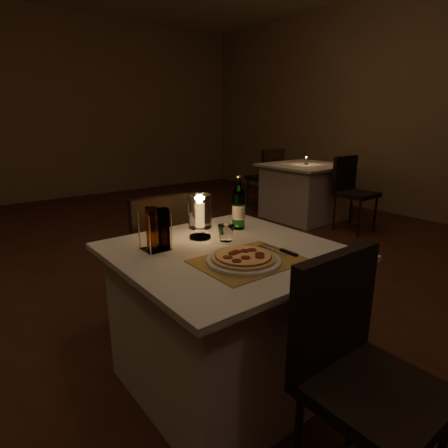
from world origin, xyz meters
TOP-DOWN VIEW (x-y plane):
  - floor at (0.00, 0.00)m, footprint 8.00×10.00m
  - wall_back at (0.00, 5.01)m, footprint 8.00×0.02m
  - main_table at (-0.15, -0.44)m, footprint 1.00×1.00m
  - chair_near at (-0.15, -1.15)m, footprint 0.42×0.42m
  - chair_far at (-0.15, 0.27)m, footprint 0.42×0.42m
  - placemat at (-0.17, -0.62)m, footprint 0.45×0.34m
  - plate at (-0.20, -0.62)m, footprint 0.32×0.32m
  - pizza at (-0.20, -0.62)m, footprint 0.28×0.28m
  - fork at (-0.00, -0.59)m, footprint 0.02×0.18m
  - knife at (0.03, -0.65)m, footprint 0.02×0.22m
  - tumbler at (-0.07, -0.34)m, footprint 0.08×0.08m
  - water_bottle at (0.12, -0.21)m, footprint 0.07×0.07m
  - hurricane_candle at (-0.15, -0.22)m, footprint 0.12×0.12m
  - cruet_caddy at (-0.42, -0.26)m, footprint 0.12×0.12m
  - neighbor_table_right at (2.77, 1.55)m, footprint 1.00×1.00m
  - neighbor_chair_ra at (2.77, 0.84)m, footprint 0.42×0.42m
  - neighbor_chair_rb at (2.77, 2.26)m, footprint 0.42×0.42m
  - neighbor_candle_right at (2.77, 1.55)m, footprint 0.03×0.03m

SIDE VIEW (x-z plane):
  - floor at x=0.00m, z-range -0.02..0.00m
  - main_table at x=-0.15m, z-range 0.00..0.74m
  - neighbor_table_right at x=2.77m, z-range 0.00..0.74m
  - chair_near at x=-0.15m, z-range 0.10..1.00m
  - chair_far at x=-0.15m, z-range 0.10..1.00m
  - neighbor_chair_ra at x=2.77m, z-range 0.10..1.00m
  - neighbor_chair_rb at x=2.77m, z-range 0.10..1.00m
  - placemat at x=-0.17m, z-range 0.74..0.74m
  - fork at x=0.00m, z-range 0.74..0.75m
  - knife at x=0.03m, z-range 0.74..0.76m
  - plate at x=-0.20m, z-range 0.74..0.76m
  - pizza at x=-0.20m, z-range 0.76..0.78m
  - tumbler at x=-0.07m, z-range 0.74..0.82m
  - neighbor_candle_right at x=2.77m, z-range 0.73..0.84m
  - cruet_caddy at x=-0.42m, z-range 0.73..0.94m
  - water_bottle at x=0.12m, z-range 0.71..1.01m
  - hurricane_candle at x=-0.15m, z-range 0.76..0.99m
  - wall_back at x=0.00m, z-range 0.00..3.00m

